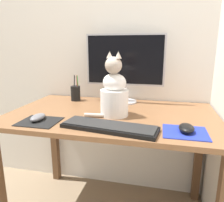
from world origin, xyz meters
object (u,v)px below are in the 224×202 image
(computer_mouse_left, at_px, (38,117))
(cat, at_px, (114,93))
(keyboard, at_px, (109,127))
(pen_cup, at_px, (76,93))
(computer_mouse_right, at_px, (186,128))
(monitor, at_px, (125,64))

(computer_mouse_left, bearing_deg, cat, 26.85)
(keyboard, xyz_separation_m, pen_cup, (-0.37, 0.49, 0.04))
(computer_mouse_left, bearing_deg, computer_mouse_right, 0.83)
(computer_mouse_left, relative_size, cat, 0.31)
(computer_mouse_right, distance_m, pen_cup, 0.85)
(monitor, xyz_separation_m, computer_mouse_left, (-0.37, -0.49, -0.24))
(keyboard, xyz_separation_m, cat, (-0.02, 0.21, 0.12))
(keyboard, distance_m, computer_mouse_right, 0.35)
(computer_mouse_right, bearing_deg, pen_cup, 147.67)
(computer_mouse_left, xyz_separation_m, pen_cup, (0.02, 0.46, 0.04))
(keyboard, xyz_separation_m, computer_mouse_right, (0.35, 0.04, 0.01))
(monitor, relative_size, computer_mouse_left, 4.83)
(computer_mouse_left, height_order, cat, cat)
(cat, bearing_deg, computer_mouse_left, -138.40)
(monitor, distance_m, keyboard, 0.58)
(monitor, xyz_separation_m, keyboard, (0.02, -0.52, -0.25))
(monitor, relative_size, pen_cup, 2.89)
(keyboard, bearing_deg, monitor, 100.15)
(computer_mouse_left, height_order, computer_mouse_right, computer_mouse_right)
(keyboard, height_order, computer_mouse_left, computer_mouse_left)
(monitor, bearing_deg, computer_mouse_right, -52.64)
(monitor, height_order, cat, monitor)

